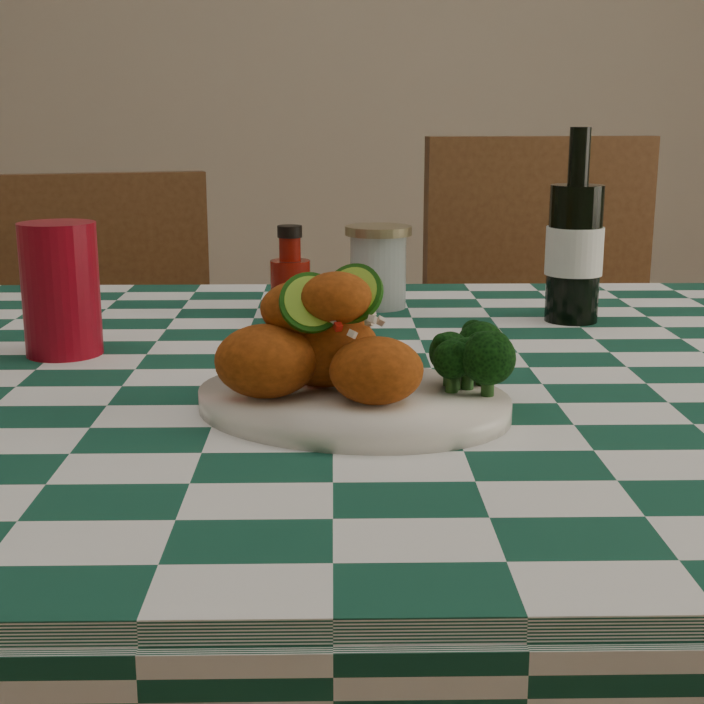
{
  "coord_description": "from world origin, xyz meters",
  "views": [
    {
      "loc": [
        0.0,
        -0.98,
        1.04
      ],
      "look_at": [
        0.02,
        -0.15,
        0.84
      ],
      "focal_mm": 50.0,
      "sensor_mm": 36.0,
      "label": 1
    }
  ],
  "objects_px": {
    "fried_chicken_pile": "(337,334)",
    "mason_jar": "(378,267)",
    "wooden_chair_right": "(567,416)",
    "plate": "(352,403)",
    "ketchup_bottle": "(290,271)",
    "dining_table": "(334,703)",
    "red_tumbler": "(61,289)",
    "beer_bottle": "(576,226)",
    "wooden_chair_left": "(116,433)"
  },
  "relations": [
    {
      "from": "fried_chicken_pile",
      "to": "mason_jar",
      "type": "distance_m",
      "value": 0.49
    },
    {
      "from": "fried_chicken_pile",
      "to": "wooden_chair_right",
      "type": "bearing_deg",
      "value": 64.34
    },
    {
      "from": "plate",
      "to": "ketchup_bottle",
      "type": "relative_size",
      "value": 2.38
    },
    {
      "from": "ketchup_bottle",
      "to": "mason_jar",
      "type": "xyz_separation_m",
      "value": [
        0.12,
        0.06,
        -0.0
      ]
    },
    {
      "from": "dining_table",
      "to": "fried_chicken_pile",
      "type": "xyz_separation_m",
      "value": [
        0.0,
        -0.15,
        0.46
      ]
    },
    {
      "from": "plate",
      "to": "mason_jar",
      "type": "xyz_separation_m",
      "value": [
        0.04,
        0.49,
        0.05
      ]
    },
    {
      "from": "red_tumbler",
      "to": "beer_bottle",
      "type": "xyz_separation_m",
      "value": [
        0.6,
        0.17,
        0.05
      ]
    },
    {
      "from": "fried_chicken_pile",
      "to": "red_tumbler",
      "type": "xyz_separation_m",
      "value": [
        -0.3,
        0.22,
        0.0
      ]
    },
    {
      "from": "red_tumbler",
      "to": "wooden_chair_left",
      "type": "bearing_deg",
      "value": 99.12
    },
    {
      "from": "plate",
      "to": "fried_chicken_pile",
      "type": "relative_size",
      "value": 1.69
    },
    {
      "from": "dining_table",
      "to": "ketchup_bottle",
      "type": "distance_m",
      "value": 0.53
    },
    {
      "from": "fried_chicken_pile",
      "to": "wooden_chair_right",
      "type": "relative_size",
      "value": 0.17
    },
    {
      "from": "red_tumbler",
      "to": "wooden_chair_left",
      "type": "xyz_separation_m",
      "value": [
        -0.11,
        0.69,
        -0.39
      ]
    },
    {
      "from": "ketchup_bottle",
      "to": "fried_chicken_pile",
      "type": "bearing_deg",
      "value": -82.24
    },
    {
      "from": "wooden_chair_left",
      "to": "beer_bottle",
      "type": "bearing_deg",
      "value": -52.93
    },
    {
      "from": "ketchup_bottle",
      "to": "red_tumbler",
      "type": "bearing_deg",
      "value": -139.32
    },
    {
      "from": "dining_table",
      "to": "wooden_chair_right",
      "type": "distance_m",
      "value": 0.86
    },
    {
      "from": "fried_chicken_pile",
      "to": "red_tumbler",
      "type": "distance_m",
      "value": 0.37
    },
    {
      "from": "plate",
      "to": "red_tumbler",
      "type": "height_order",
      "value": "red_tumbler"
    },
    {
      "from": "beer_bottle",
      "to": "wooden_chair_left",
      "type": "distance_m",
      "value": 0.99
    },
    {
      "from": "ketchup_bottle",
      "to": "wooden_chair_left",
      "type": "relative_size",
      "value": 0.13
    },
    {
      "from": "dining_table",
      "to": "wooden_chair_left",
      "type": "relative_size",
      "value": 1.78
    },
    {
      "from": "mason_jar",
      "to": "dining_table",
      "type": "bearing_deg",
      "value": -100.6
    },
    {
      "from": "red_tumbler",
      "to": "mason_jar",
      "type": "distance_m",
      "value": 0.44
    },
    {
      "from": "plate",
      "to": "red_tumbler",
      "type": "xyz_separation_m",
      "value": [
        -0.31,
        0.22,
        0.06
      ]
    },
    {
      "from": "plate",
      "to": "ketchup_bottle",
      "type": "xyz_separation_m",
      "value": [
        -0.07,
        0.43,
        0.05
      ]
    },
    {
      "from": "ketchup_bottle",
      "to": "wooden_chair_right",
      "type": "relative_size",
      "value": 0.12
    },
    {
      "from": "dining_table",
      "to": "mason_jar",
      "type": "distance_m",
      "value": 0.56
    },
    {
      "from": "fried_chicken_pile",
      "to": "red_tumbler",
      "type": "relative_size",
      "value": 1.15
    },
    {
      "from": "dining_table",
      "to": "beer_bottle",
      "type": "xyz_separation_m",
      "value": [
        0.3,
        0.24,
        0.51
      ]
    },
    {
      "from": "mason_jar",
      "to": "red_tumbler",
      "type": "bearing_deg",
      "value": -143.67
    },
    {
      "from": "wooden_chair_right",
      "to": "fried_chicken_pile",
      "type": "bearing_deg",
      "value": -122.51
    },
    {
      "from": "ketchup_bottle",
      "to": "beer_bottle",
      "type": "relative_size",
      "value": 0.49
    },
    {
      "from": "dining_table",
      "to": "beer_bottle",
      "type": "bearing_deg",
      "value": 37.7
    },
    {
      "from": "dining_table",
      "to": "mason_jar",
      "type": "relative_size",
      "value": 14.93
    },
    {
      "from": "ketchup_bottle",
      "to": "dining_table",
      "type": "bearing_deg",
      "value": -78.67
    },
    {
      "from": "plate",
      "to": "red_tumbler",
      "type": "relative_size",
      "value": 1.95
    },
    {
      "from": "plate",
      "to": "wooden_chair_right",
      "type": "distance_m",
      "value": 1.03
    },
    {
      "from": "red_tumbler",
      "to": "wooden_chair_right",
      "type": "bearing_deg",
      "value": 42.64
    },
    {
      "from": "plate",
      "to": "red_tumbler",
      "type": "distance_m",
      "value": 0.39
    },
    {
      "from": "red_tumbler",
      "to": "beer_bottle",
      "type": "distance_m",
      "value": 0.62
    },
    {
      "from": "fried_chicken_pile",
      "to": "dining_table",
      "type": "bearing_deg",
      "value": 91.3
    },
    {
      "from": "mason_jar",
      "to": "wooden_chair_left",
      "type": "relative_size",
      "value": 0.12
    },
    {
      "from": "ketchup_bottle",
      "to": "wooden_chair_left",
      "type": "height_order",
      "value": "wooden_chair_left"
    },
    {
      "from": "dining_table",
      "to": "wooden_chair_right",
      "type": "bearing_deg",
      "value": 59.63
    },
    {
      "from": "ketchup_bottle",
      "to": "wooden_chair_right",
      "type": "xyz_separation_m",
      "value": [
        0.49,
        0.46,
        -0.34
      ]
    },
    {
      "from": "mason_jar",
      "to": "wooden_chair_right",
      "type": "bearing_deg",
      "value": 47.71
    },
    {
      "from": "plate",
      "to": "fried_chicken_pile",
      "type": "distance_m",
      "value": 0.06
    },
    {
      "from": "dining_table",
      "to": "red_tumbler",
      "type": "bearing_deg",
      "value": 166.99
    },
    {
      "from": "mason_jar",
      "to": "beer_bottle",
      "type": "height_order",
      "value": "beer_bottle"
    }
  ]
}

